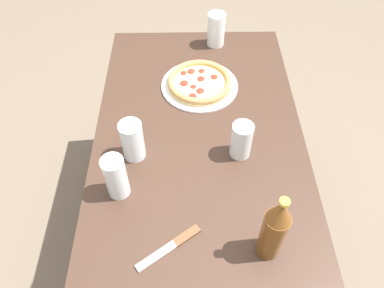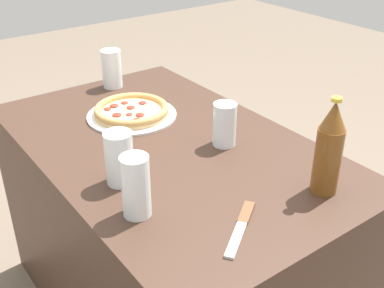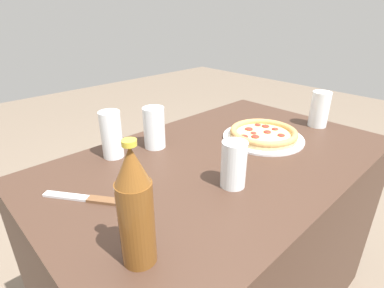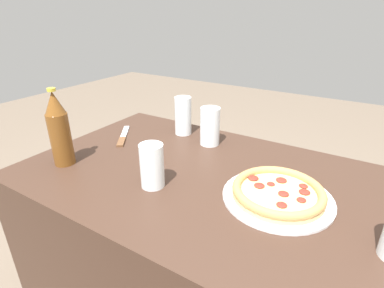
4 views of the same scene
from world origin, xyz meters
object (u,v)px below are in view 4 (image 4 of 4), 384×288
Objects in this scene: pizza_pepperoni at (278,193)px; glass_water at (210,128)px; glass_iced_tea at (183,118)px; beer_bottle at (59,130)px; knife at (123,137)px; glass_red_wine at (152,167)px.

pizza_pepperoni is 0.41m from glass_water.
glass_iced_tea is 0.60× the size of beer_bottle.
glass_water is 0.36m from knife.
glass_iced_tea is at bearing -28.61° from pizza_pepperoni.
beer_bottle is 1.41× the size of knife.
glass_iced_tea reaches higher than glass_water.
knife is at bearing -33.89° from glass_red_wine.
beer_bottle is at bearing 65.65° from glass_iced_tea.
beer_bottle is at bearing 7.51° from glass_red_wine.
glass_red_wine is 0.40m from knife.
pizza_pepperoni is 0.68m from knife.
glass_red_wine is (-0.00, 0.35, -0.01)m from glass_water.
glass_water reaches higher than knife.
glass_water is (0.34, -0.23, 0.05)m from pizza_pepperoni.
glass_iced_tea is at bearing -137.95° from knife.
pizza_pepperoni is at bearing 171.74° from knife.
glass_iced_tea reaches higher than pizza_pepperoni.
beer_bottle is (0.34, 0.40, 0.06)m from glass_water.
knife is (0.18, 0.17, -0.07)m from glass_iced_tea.
glass_iced_tea is (0.15, -0.04, 0.00)m from glass_water.
glass_water reaches higher than glass_red_wine.
glass_iced_tea is at bearing -13.87° from glass_water.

